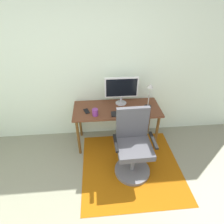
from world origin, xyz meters
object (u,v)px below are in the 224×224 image
Objects in this scene: keyboard at (125,114)px; cell_phone at (87,111)px; office_chair at (133,148)px; desk at (117,112)px; computer_mouse at (148,113)px; desk_lamp at (150,92)px; coffee_cup at (95,112)px; monitor at (121,88)px.

keyboard reaches higher than cell_phone.
office_chair is at bearing -83.32° from keyboard.
desk is 0.68m from office_chair.
computer_mouse is 0.10× the size of office_chair.
desk_lamp is (0.50, 0.00, 0.35)m from desk.
cell_phone is 1.01m from desk_lamp.
coffee_cup is at bearing -154.35° from desk.
monitor is (0.09, 0.15, 0.35)m from desk.
cell_phone is at bearing 168.01° from keyboard.
desk_lamp is at bearing -19.44° from monitor.
keyboard is 1.07× the size of desk_lamp.
monitor is at bearing 160.56° from desk_lamp.
keyboard is 0.46m from coffee_cup.
office_chair is at bearing -75.46° from desk.
monitor is at bearing 0.82° from cell_phone.
desk is at bearing -179.97° from desk_lamp.
computer_mouse is (0.37, -0.34, -0.26)m from monitor.
computer_mouse is 0.32m from desk_lamp.
monitor is at bearing 94.29° from keyboard.
coffee_cup reaches higher than computer_mouse.
coffee_cup is at bearing 177.69° from computer_mouse.
coffee_cup is (-0.45, 0.01, 0.04)m from keyboard.
keyboard is 3.07× the size of cell_phone.
coffee_cup is at bearing -168.91° from desk_lamp.
monitor is 4.95× the size of coffee_cup.
keyboard is (0.02, -0.32, -0.26)m from monitor.
coffee_cup reaches higher than cell_phone.
desk_lamp is at bearing 24.03° from keyboard.
desk_lamp reaches higher than coffee_cup.
computer_mouse is (0.45, -0.20, 0.09)m from desk.
keyboard is at bearing -1.08° from coffee_cup.
desk_lamp is 0.90m from office_chair.
office_chair is at bearing -124.38° from computer_mouse.
computer_mouse is at bearing 54.51° from office_chair.
desk_lamp is at bearing -15.42° from cell_phone.
computer_mouse is 0.26× the size of desk_lamp.
desk_lamp is (0.84, 0.17, 0.22)m from coffee_cup.
office_chair is (0.05, -0.45, -0.29)m from keyboard.
keyboard is at bearing -85.71° from monitor.
office_chair is (0.08, -0.77, -0.55)m from monitor.
office_chair is at bearing -84.31° from monitor.
desk is 2.61× the size of monitor.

